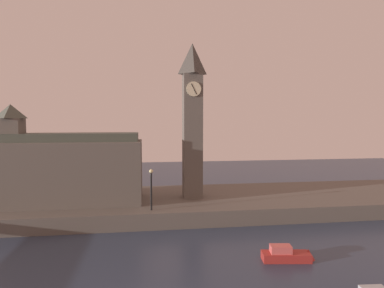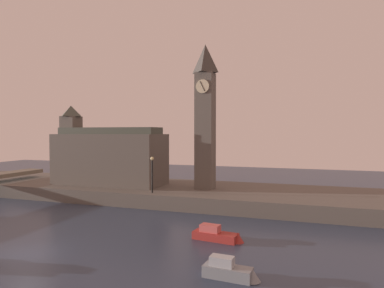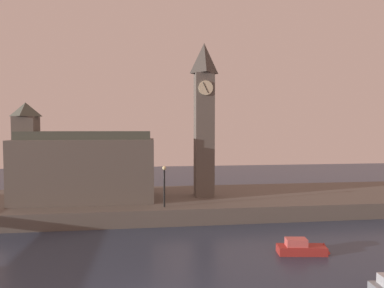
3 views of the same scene
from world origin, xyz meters
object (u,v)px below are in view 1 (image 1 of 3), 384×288
at_px(clock_tower, 192,119).
at_px(streetlamp, 151,185).
at_px(parliament_hall, 69,168).
at_px(boat_dinghy_red, 290,255).

relative_size(clock_tower, streetlamp, 4.29).
bearing_deg(clock_tower, streetlamp, -134.16).
height_order(clock_tower, streetlamp, clock_tower).
relative_size(clock_tower, parliament_hall, 1.20).
bearing_deg(clock_tower, boat_dinghy_red, -68.97).
xyz_separation_m(clock_tower, boat_dinghy_red, (5.01, -13.02, -9.39)).
distance_m(streetlamp, boat_dinghy_red, 13.13).
height_order(clock_tower, parliament_hall, clock_tower).
distance_m(clock_tower, streetlamp, 8.64).
xyz_separation_m(streetlamp, boat_dinghy_red, (9.38, -8.51, -3.46)).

